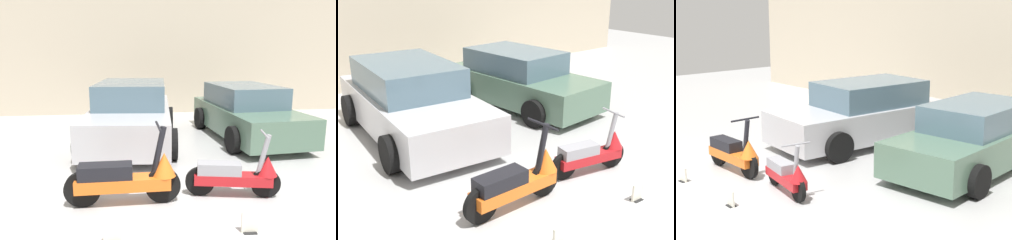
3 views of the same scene
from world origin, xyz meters
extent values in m
cube|color=beige|center=(0.00, 8.16, 1.99)|extent=(19.60, 0.12, 3.99)
cylinder|color=black|center=(-0.37, 1.11, 0.25)|extent=(0.50, 0.09, 0.50)
cylinder|color=black|center=(-1.47, 1.11, 0.25)|extent=(0.50, 0.09, 0.50)
cube|color=orange|center=(-0.92, 1.11, 0.31)|extent=(1.30, 0.31, 0.17)
cube|color=black|center=(-1.15, 1.11, 0.49)|extent=(0.73, 0.29, 0.19)
cylinder|color=black|center=(-0.43, 1.11, 0.75)|extent=(0.23, 0.09, 0.70)
cylinder|color=black|center=(-0.43, 1.11, 1.10)|extent=(0.04, 0.58, 0.03)
cone|color=orange|center=(-0.35, 1.11, 0.56)|extent=(0.33, 0.33, 0.32)
cylinder|color=black|center=(1.13, 1.08, 0.21)|extent=(0.43, 0.16, 0.43)
cylinder|color=black|center=(0.20, 1.27, 0.21)|extent=(0.43, 0.16, 0.43)
cube|color=#B2191E|center=(0.66, 1.18, 0.27)|extent=(1.15, 0.48, 0.15)
cube|color=gray|center=(0.47, 1.22, 0.43)|extent=(0.66, 0.37, 0.17)
cylinder|color=gray|center=(1.08, 1.09, 0.64)|extent=(0.21, 0.11, 0.61)
cylinder|color=gray|center=(1.08, 1.09, 0.95)|extent=(0.13, 0.49, 0.03)
cone|color=#B2191E|center=(1.15, 1.08, 0.48)|extent=(0.34, 0.34, 0.28)
cube|color=#B7B7BC|center=(-0.74, 4.32, 0.52)|extent=(2.13, 4.28, 0.69)
cube|color=slate|center=(-0.72, 4.57, 1.13)|extent=(1.74, 2.45, 0.54)
cylinder|color=black|center=(0.02, 2.96, 0.31)|extent=(0.28, 0.65, 0.63)
cylinder|color=black|center=(-1.76, 3.14, 0.31)|extent=(0.28, 0.65, 0.63)
cylinder|color=black|center=(0.27, 5.51, 0.31)|extent=(0.28, 0.65, 0.63)
cylinder|color=black|center=(-1.50, 5.69, 0.31)|extent=(0.28, 0.65, 0.63)
cube|color=#51705B|center=(2.08, 4.45, 0.48)|extent=(1.88, 3.91, 0.63)
cube|color=slate|center=(2.06, 4.68, 1.04)|extent=(1.56, 2.23, 0.50)
cylinder|color=black|center=(2.99, 3.35, 0.29)|extent=(0.24, 0.59, 0.58)
cylinder|color=black|center=(1.36, 3.22, 0.29)|extent=(0.24, 0.59, 0.58)
cylinder|color=black|center=(2.80, 5.69, 0.29)|extent=(0.24, 0.59, 0.58)
cylinder|color=black|center=(1.17, 5.56, 0.29)|extent=(0.24, 0.59, 0.58)
cube|color=silver|center=(-1.03, 0.15, 0.13)|extent=(0.20, 0.05, 0.26)
cube|color=black|center=(0.56, 0.19, 0.01)|extent=(0.17, 0.13, 0.01)
cube|color=silver|center=(0.56, 0.19, 0.13)|extent=(0.20, 0.04, 0.26)
camera|label=1|loc=(-0.83, -3.17, 2.07)|focal=35.00mm
camera|label=2|loc=(-4.11, -2.71, 3.10)|focal=45.00mm
camera|label=3|loc=(7.37, -3.64, 3.14)|focal=55.00mm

